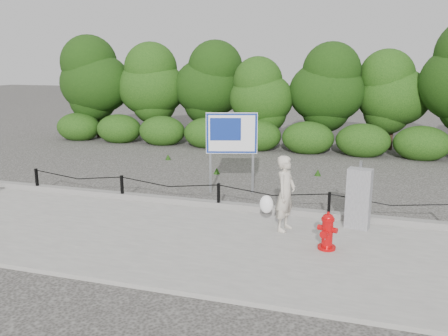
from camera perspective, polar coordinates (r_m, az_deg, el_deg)
name	(u,v)px	position (r m, az deg, el deg)	size (l,w,h in m)	color
ground	(219,212)	(11.05, -0.65, -5.26)	(90.00, 90.00, 0.00)	#2D2B28
sidewalk	(187,241)	(9.27, -4.52, -8.70)	(14.00, 4.00, 0.08)	gray
curb	(219,205)	(11.05, -0.57, -4.44)	(14.00, 0.22, 0.14)	slate
chain_barrier	(219,193)	(10.91, -0.66, -2.98)	(10.06, 0.06, 0.60)	black
treeline	(297,84)	(19.14, 8.78, 9.98)	(20.42, 3.66, 4.79)	black
fire_hydrant	(327,232)	(8.83, 12.31, -7.48)	(0.41, 0.42, 0.70)	#B90609
pedestrian	(284,194)	(9.53, 7.26, -3.13)	(0.73, 0.63, 1.53)	#BFB5A3
utility_cabinet	(359,199)	(9.98, 15.89, -3.55)	(0.51, 0.38, 1.37)	#97979A
advertising_sign	(231,137)	(12.25, 0.91, 3.77)	(1.29, 0.45, 2.12)	slate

